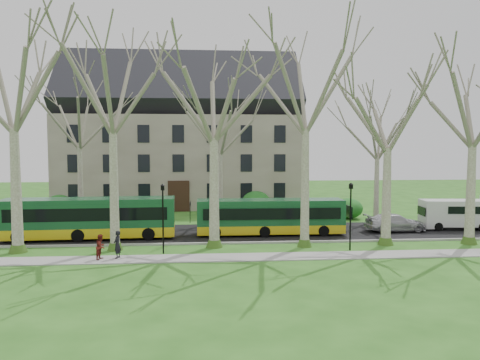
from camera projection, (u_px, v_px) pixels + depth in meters
name	position (u px, v px, depth m)	size (l,w,h in m)	color
ground	(256.00, 248.00, 30.85)	(120.00, 120.00, 0.00)	#2B601B
sidewalk	(261.00, 257.00, 28.36)	(70.00, 2.00, 0.06)	gray
road	(248.00, 233.00, 36.31)	(80.00, 8.00, 0.06)	black
curb	(254.00, 243.00, 32.33)	(80.00, 0.25, 0.14)	#A5A39E
building	(181.00, 135.00, 53.66)	(26.50, 12.20, 16.00)	gray
tree_row_verge	(256.00, 142.00, 30.64)	(49.00, 7.00, 14.00)	gray
tree_row_far	(227.00, 155.00, 41.25)	(33.00, 7.00, 12.00)	gray
lamp_row	(258.00, 212.00, 29.67)	(36.22, 0.22, 4.30)	black
hedges	(191.00, 207.00, 44.33)	(30.60, 8.60, 2.00)	#1D6625
bus_lead	(90.00, 218.00, 33.72)	(12.11, 2.52, 3.03)	#154C29
bus_follow	(270.00, 216.00, 35.33)	(11.00, 2.29, 2.75)	#154C29
sedan	(395.00, 223.00, 36.71)	(1.92, 4.73, 1.37)	silver
van_a	(456.00, 215.00, 37.64)	(5.39, 1.96, 2.35)	silver
pedestrian_a	(117.00, 244.00, 27.89)	(0.60, 0.39, 1.64)	black
pedestrian_b	(101.00, 247.00, 27.63)	(0.72, 0.56, 1.49)	maroon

